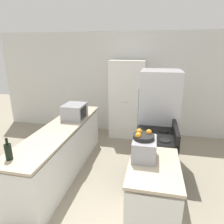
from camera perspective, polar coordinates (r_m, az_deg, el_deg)
wall_back at (r=5.27m, az=3.74°, el=7.91°), size 7.00×0.06×2.60m
counter_left at (r=3.78m, az=-13.94°, el=-10.64°), size 0.60×2.69×0.89m
counter_right at (r=2.73m, az=11.32°, el=-22.78°), size 0.60×0.94×0.89m
pantry_cabinet at (r=5.03m, az=4.29°, el=3.52°), size 0.84×0.53×1.93m
stove at (r=3.43m, az=11.99°, el=-13.10°), size 0.66×0.77×1.05m
refrigerator at (r=3.97m, az=13.05°, el=-1.61°), size 0.74×0.73×1.82m
microwave at (r=3.91m, az=-10.63°, el=0.15°), size 0.39×0.46×0.28m
wine_bottle at (r=2.76m, az=-27.49°, el=-9.94°), size 0.08×0.08×0.28m
toaster_oven at (r=2.51m, az=9.15°, el=-10.32°), size 0.29×0.38×0.25m
fruit_bowl at (r=2.46m, az=8.92°, el=-6.73°), size 0.26×0.26×0.10m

